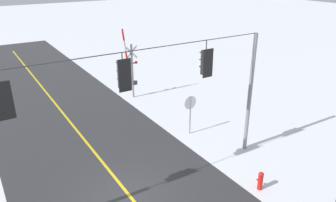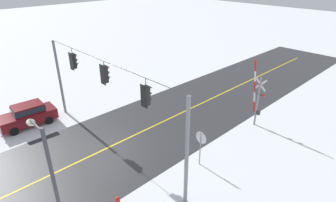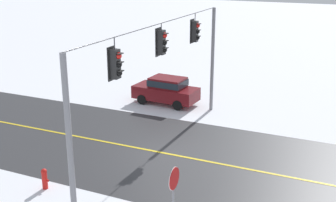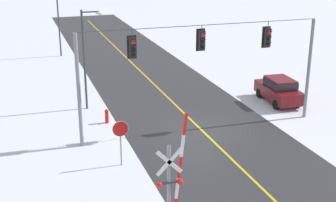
{
  "view_description": "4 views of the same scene",
  "coord_description": "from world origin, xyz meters",
  "px_view_note": "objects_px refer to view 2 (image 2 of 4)",
  "views": [
    {
      "loc": [
        4.67,
        10.68,
        9.12
      ],
      "look_at": [
        -3.55,
        -2.26,
        2.73
      ],
      "focal_mm": 34.88,
      "sensor_mm": 36.0,
      "label": 1
    },
    {
      "loc": [
        -14.36,
        8.34,
        11.29
      ],
      "look_at": [
        -2.07,
        -3.48,
        3.06
      ],
      "focal_mm": 29.9,
      "sensor_mm": 36.0,
      "label": 2
    },
    {
      "loc": [
        -17.35,
        -8.13,
        8.84
      ],
      "look_at": [
        -1.91,
        -1.13,
        3.34
      ],
      "focal_mm": 46.82,
      "sensor_mm": 36.0,
      "label": 3
    },
    {
      "loc": [
        -9.91,
        -23.7,
        10.62
      ],
      "look_at": [
        -2.74,
        -2.03,
        2.77
      ],
      "focal_mm": 50.3,
      "sensor_mm": 36.0,
      "label": 4
    }
  ],
  "objects_px": {
    "parked_car_maroon": "(28,114)",
    "streetlamp_near": "(53,185)",
    "railroad_crossing": "(258,97)",
    "stop_sign": "(201,141)"
  },
  "relations": [
    {
      "from": "parked_car_maroon",
      "to": "streetlamp_near",
      "type": "xyz_separation_m",
      "value": [
        -12.5,
        2.89,
        2.96
      ]
    },
    {
      "from": "railroad_crossing",
      "to": "stop_sign",
      "type": "bearing_deg",
      "value": 92.1
    },
    {
      "from": "streetlamp_near",
      "to": "stop_sign",
      "type": "bearing_deg",
      "value": -89.35
    },
    {
      "from": "stop_sign",
      "to": "railroad_crossing",
      "type": "xyz_separation_m",
      "value": [
        0.25,
        -6.89,
        0.63
      ]
    },
    {
      "from": "stop_sign",
      "to": "streetlamp_near",
      "type": "bearing_deg",
      "value": 90.65
    },
    {
      "from": "stop_sign",
      "to": "streetlamp_near",
      "type": "relative_size",
      "value": 0.36
    },
    {
      "from": "stop_sign",
      "to": "streetlamp_near",
      "type": "xyz_separation_m",
      "value": [
        -0.1,
        8.84,
        2.2
      ]
    },
    {
      "from": "railroad_crossing",
      "to": "parked_car_maroon",
      "type": "height_order",
      "value": "railroad_crossing"
    },
    {
      "from": "railroad_crossing",
      "to": "streetlamp_near",
      "type": "relative_size",
      "value": 0.79
    },
    {
      "from": "stop_sign",
      "to": "railroad_crossing",
      "type": "height_order",
      "value": "railroad_crossing"
    }
  ]
}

